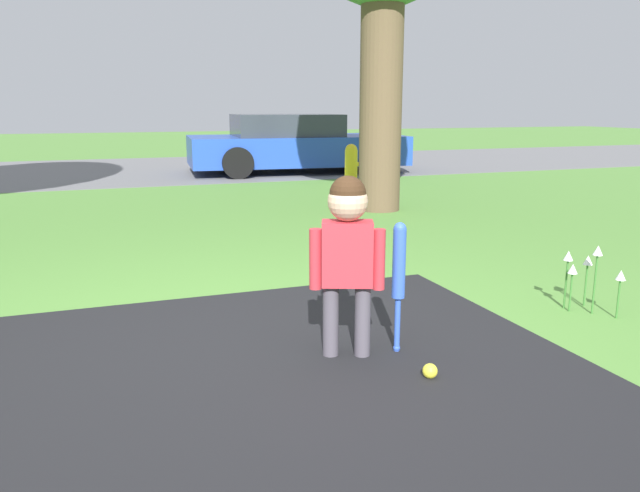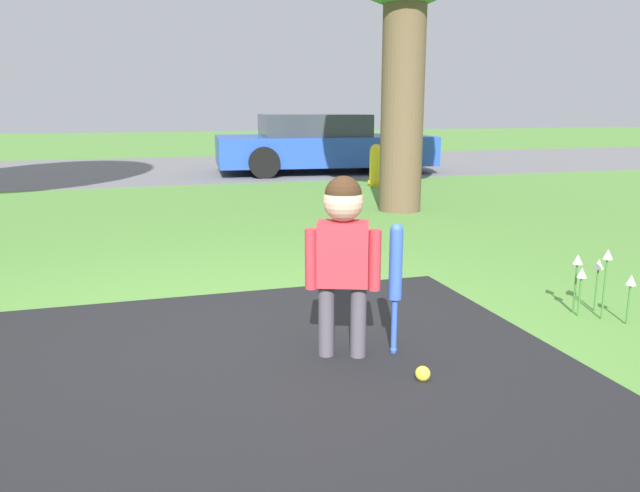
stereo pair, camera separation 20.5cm
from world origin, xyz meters
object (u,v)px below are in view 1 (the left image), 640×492
sports_ball (430,371)px  parked_car (294,145)px  child (347,241)px  fire_hydrant (351,165)px  baseball_bat (399,269)px

sports_ball → parked_car: (2.35, 9.43, 0.50)m
child → sports_ball: 0.75m
parked_car → child: bearing=-101.0°
fire_hydrant → parked_car: bearing=94.5°
child → fire_hydrant: child is taller
fire_hydrant → parked_car: (-0.19, 2.45, 0.20)m
child → parked_car: bearing=95.2°
child → parked_car: (2.62, 9.03, -0.07)m
baseball_bat → sports_ball: (-0.00, -0.36, -0.42)m
baseball_bat → fire_hydrant: (2.53, 6.62, -0.12)m
fire_hydrant → baseball_bat: bearing=-110.9°
child → sports_ball: size_ratio=12.95×
baseball_bat → child: bearing=171.7°
baseball_bat → fire_hydrant: baseball_bat is taller
child → parked_car: parked_car is taller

